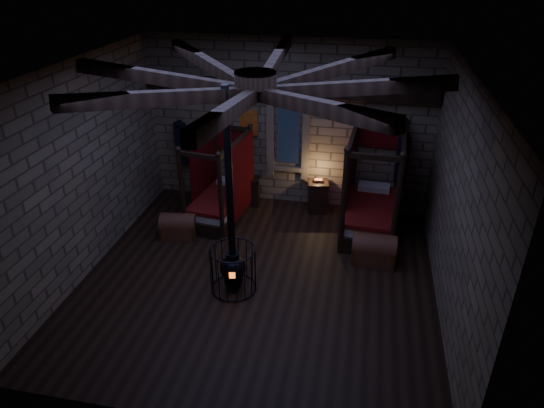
% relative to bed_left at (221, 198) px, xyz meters
% --- Properties ---
extents(room, '(7.02, 7.02, 4.29)m').
position_rel_bed_left_xyz_m(room, '(1.46, -2.22, 3.23)').
color(room, black).
rests_on(room, ground).
extents(bed_left, '(1.29, 2.11, 2.09)m').
position_rel_bed_left_xyz_m(bed_left, '(0.00, 0.00, 0.00)').
color(bed_left, black).
rests_on(bed_left, ground).
extents(bed_right, '(1.34, 2.35, 2.38)m').
position_rel_bed_left_xyz_m(bed_right, '(3.63, 0.10, 0.07)').
color(bed_right, black).
rests_on(bed_right, ground).
extents(trunk_left, '(0.88, 0.63, 0.59)m').
position_rel_bed_left_xyz_m(trunk_left, '(-0.71, -1.09, -0.25)').
color(trunk_left, brown).
rests_on(trunk_left, ground).
extents(trunk_right, '(0.92, 0.60, 0.67)m').
position_rel_bed_left_xyz_m(trunk_right, '(3.74, -1.26, -0.22)').
color(trunk_right, brown).
rests_on(trunk_right, ground).
extents(nightstand_left, '(0.52, 0.51, 0.90)m').
position_rel_bed_left_xyz_m(nightstand_left, '(0.56, 0.80, -0.14)').
color(nightstand_left, black).
rests_on(nightstand_left, ground).
extents(nightstand_right, '(0.59, 0.57, 0.89)m').
position_rel_bed_left_xyz_m(nightstand_right, '(2.30, 0.77, -0.10)').
color(nightstand_right, black).
rests_on(nightstand_right, ground).
extents(stove, '(0.90, 0.90, 4.05)m').
position_rel_bed_left_xyz_m(stove, '(1.06, -2.75, 0.07)').
color(stove, black).
rests_on(stove, ground).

